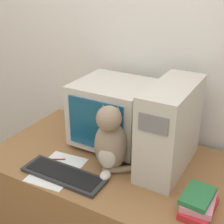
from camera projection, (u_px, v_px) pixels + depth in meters
wall_back at (151, 52)px, 1.82m from camera, size 7.00×0.05×2.50m
desk at (114, 214)px, 1.84m from camera, size 1.35×0.76×0.76m
crt_monitor at (113, 113)px, 1.76m from camera, size 0.40×0.38×0.37m
computer_tower at (170, 127)px, 1.54m from camera, size 0.19×0.48×0.45m
keyboard at (64, 175)px, 1.54m from camera, size 0.43×0.15×0.02m
cat at (110, 142)px, 1.53m from camera, size 0.27×0.23×0.37m
book_stack at (198, 203)px, 1.31m from camera, size 0.14×0.19×0.09m
pen at (53, 159)px, 1.67m from camera, size 0.12×0.08×0.01m
paper_sheet at (57, 170)px, 1.59m from camera, size 0.24×0.32×0.00m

